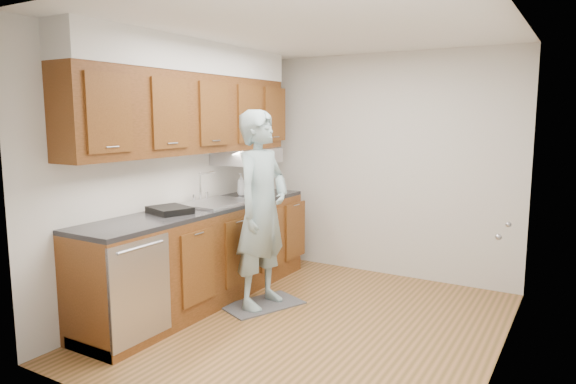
{
  "coord_description": "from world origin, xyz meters",
  "views": [
    {
      "loc": [
        1.99,
        -3.77,
        1.79
      ],
      "look_at": [
        -0.39,
        0.25,
        1.11
      ],
      "focal_mm": 32.0,
      "sensor_mm": 36.0,
      "label": 1
    }
  ],
  "objects_px": {
    "soap_bottle_a": "(241,184)",
    "steel_can": "(265,192)",
    "soap_bottle_b": "(262,189)",
    "person": "(262,196)",
    "dish_rack": "(170,210)",
    "soda_can": "(263,194)"
  },
  "relations": [
    {
      "from": "soap_bottle_a",
      "to": "steel_can",
      "type": "bearing_deg",
      "value": -6.47
    },
    {
      "from": "soap_bottle_a",
      "to": "soap_bottle_b",
      "type": "distance_m",
      "value": 0.32
    },
    {
      "from": "soap_bottle_b",
      "to": "steel_can",
      "type": "distance_m",
      "value": 0.05
    },
    {
      "from": "soap_bottle_b",
      "to": "dish_rack",
      "type": "distance_m",
      "value": 1.2
    },
    {
      "from": "person",
      "to": "dish_rack",
      "type": "distance_m",
      "value": 0.84
    },
    {
      "from": "soda_can",
      "to": "soap_bottle_b",
      "type": "bearing_deg",
      "value": 124.61
    },
    {
      "from": "soap_bottle_a",
      "to": "soda_can",
      "type": "xyz_separation_m",
      "value": [
        0.38,
        -0.14,
        -0.06
      ]
    },
    {
      "from": "soap_bottle_a",
      "to": "soap_bottle_b",
      "type": "xyz_separation_m",
      "value": [
        0.31,
        -0.05,
        -0.03
      ]
    },
    {
      "from": "soap_bottle_b",
      "to": "steel_can",
      "type": "bearing_deg",
      "value": 13.62
    },
    {
      "from": "person",
      "to": "soap_bottle_a",
      "type": "xyz_separation_m",
      "value": [
        -0.7,
        0.64,
        -0.0
      ]
    },
    {
      "from": "soda_can",
      "to": "steel_can",
      "type": "bearing_deg",
      "value": 107.91
    },
    {
      "from": "person",
      "to": "soap_bottle_b",
      "type": "bearing_deg",
      "value": 33.97
    },
    {
      "from": "soap_bottle_a",
      "to": "soda_can",
      "type": "distance_m",
      "value": 0.41
    },
    {
      "from": "steel_can",
      "to": "dish_rack",
      "type": "bearing_deg",
      "value": -101.87
    },
    {
      "from": "steel_can",
      "to": "person",
      "type": "bearing_deg",
      "value": -59.63
    },
    {
      "from": "steel_can",
      "to": "dish_rack",
      "type": "relative_size",
      "value": 0.33
    },
    {
      "from": "person",
      "to": "steel_can",
      "type": "relative_size",
      "value": 17.66
    },
    {
      "from": "person",
      "to": "steel_can",
      "type": "xyz_separation_m",
      "value": [
        -0.35,
        0.6,
        -0.06
      ]
    },
    {
      "from": "person",
      "to": "soap_bottle_a",
      "type": "height_order",
      "value": "person"
    },
    {
      "from": "soda_can",
      "to": "dish_rack",
      "type": "relative_size",
      "value": 0.31
    },
    {
      "from": "person",
      "to": "steel_can",
      "type": "bearing_deg",
      "value": 31.41
    },
    {
      "from": "soap_bottle_b",
      "to": "dish_rack",
      "type": "bearing_deg",
      "value": -100.45
    }
  ]
}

